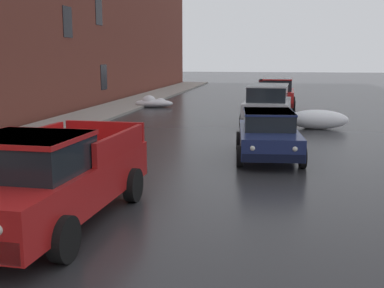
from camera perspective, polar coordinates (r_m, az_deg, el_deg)
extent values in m
cube|color=gray|center=(18.66, -19.94, 0.57)|extent=(2.85, 80.00, 0.13)
cube|color=black|center=(31.38, -10.51, 7.85)|extent=(0.08, 1.10, 1.60)
cube|color=black|center=(31.00, -11.10, 15.22)|extent=(0.08, 1.10, 1.60)
cube|color=black|center=(26.65, -14.67, 13.90)|extent=(0.08, 1.10, 1.60)
ellipsoid|color=white|center=(29.34, -4.57, 4.87)|extent=(2.37, 0.90, 0.48)
ellipsoid|color=white|center=(29.33, -3.74, 4.95)|extent=(0.66, 0.55, 0.55)
ellipsoid|color=white|center=(29.42, -5.17, 5.11)|extent=(0.87, 0.72, 0.72)
ellipsoid|color=white|center=(21.06, 14.76, 2.86)|extent=(2.53, 0.98, 0.82)
ellipsoid|color=white|center=(21.17, 14.15, 2.57)|extent=(0.67, 0.56, 0.56)
ellipsoid|color=white|center=(21.15, 13.61, 2.71)|extent=(0.78, 0.65, 0.65)
ellipsoid|color=white|center=(14.24, -20.64, -1.16)|extent=(2.20, 1.40, 0.71)
ellipsoid|color=white|center=(14.29, -20.24, -1.52)|extent=(0.60, 0.50, 0.50)
ellipsoid|color=white|center=(13.90, -19.68, -1.52)|extent=(0.77, 0.64, 0.64)
cube|color=red|center=(9.16, -16.37, -4.59)|extent=(2.21, 5.28, 0.76)
cube|color=black|center=(8.39, -18.97, -1.18)|extent=(1.83, 1.73, 0.64)
cube|color=red|center=(8.34, -19.08, 0.71)|extent=(1.87, 1.79, 0.08)
cube|color=red|center=(9.56, -8.57, 0.03)|extent=(0.20, 2.50, 0.44)
cube|color=red|center=(10.38, -18.42, 0.42)|extent=(0.20, 2.50, 0.44)
cube|color=red|center=(11.29, -10.38, 1.55)|extent=(1.90, 0.18, 0.44)
cylinder|color=black|center=(7.50, -15.00, -10.91)|extent=(0.25, 0.73, 0.72)
cylinder|color=black|center=(10.22, -7.03, -4.89)|extent=(0.25, 0.73, 0.72)
cylinder|color=black|center=(11.05, -17.08, -4.12)|extent=(0.25, 0.73, 0.72)
cube|color=navy|center=(14.64, 9.07, 0.66)|extent=(2.03, 4.23, 0.60)
cube|color=black|center=(14.76, 9.08, 2.93)|extent=(1.63, 2.25, 0.52)
cube|color=navy|center=(14.73, 9.11, 3.82)|extent=(1.66, 2.30, 0.06)
cube|color=black|center=(12.71, 9.67, -1.66)|extent=(1.66, 0.26, 0.22)
cube|color=black|center=(16.64, 8.59, 1.21)|extent=(1.66, 0.26, 0.22)
cylinder|color=black|center=(13.54, 13.05, -1.56)|extent=(0.23, 0.61, 0.60)
cylinder|color=black|center=(13.41, 5.73, -1.46)|extent=(0.23, 0.61, 0.60)
cylinder|color=black|center=(16.02, 11.81, 0.31)|extent=(0.23, 0.61, 0.60)
cylinder|color=black|center=(15.91, 5.63, 0.41)|extent=(0.23, 0.61, 0.60)
sphere|color=silver|center=(12.69, 12.18, -0.57)|extent=(0.14, 0.14, 0.14)
sphere|color=silver|center=(12.59, 7.23, -0.50)|extent=(0.14, 0.14, 0.14)
cube|color=#B7B7BC|center=(21.54, 9.02, 4.12)|extent=(2.11, 4.36, 0.80)
cube|color=black|center=(21.51, 9.08, 6.09)|extent=(1.78, 3.07, 0.68)
cube|color=#B7B7BC|center=(21.49, 9.11, 6.92)|extent=(1.82, 3.13, 0.06)
cube|color=#525254|center=(19.51, 8.56, 2.67)|extent=(1.85, 0.22, 0.22)
cube|color=#525254|center=(23.63, 9.36, 3.97)|extent=(1.85, 0.22, 0.22)
cylinder|color=black|center=(20.23, 11.44, 2.50)|extent=(0.22, 0.69, 0.68)
cylinder|color=black|center=(20.37, 6.02, 2.71)|extent=(0.22, 0.69, 0.68)
cylinder|color=black|center=(22.85, 11.64, 3.38)|extent=(0.22, 0.69, 0.68)
cylinder|color=black|center=(22.98, 6.83, 3.56)|extent=(0.22, 0.69, 0.68)
sphere|color=silver|center=(19.40, 10.39, 3.64)|extent=(0.14, 0.14, 0.14)
sphere|color=silver|center=(19.49, 6.78, 3.77)|extent=(0.14, 0.14, 0.14)
cube|color=red|center=(28.23, 10.14, 5.54)|extent=(1.95, 4.27, 0.80)
cube|color=black|center=(28.22, 10.19, 7.05)|extent=(1.66, 2.99, 0.68)
cube|color=red|center=(28.21, 10.21, 7.68)|extent=(1.69, 3.06, 0.06)
cube|color=#520B0B|center=(26.21, 10.00, 4.57)|extent=(1.80, 0.17, 0.22)
cube|color=#520B0B|center=(30.31, 10.22, 5.33)|extent=(1.80, 0.17, 0.22)
cylinder|color=black|center=(26.96, 12.03, 4.40)|extent=(0.20, 0.68, 0.68)
cylinder|color=black|center=(27.00, 8.05, 4.54)|extent=(0.20, 0.68, 0.68)
cylinder|color=black|center=(29.56, 12.00, 4.91)|extent=(0.20, 0.68, 0.68)
cylinder|color=black|center=(29.60, 8.36, 5.03)|extent=(0.20, 0.68, 0.68)
sphere|color=silver|center=(26.14, 11.34, 5.30)|extent=(0.14, 0.14, 0.14)
sphere|color=silver|center=(26.16, 8.72, 5.39)|extent=(0.14, 0.14, 0.14)
cube|color=maroon|center=(34.48, 9.21, 6.19)|extent=(1.79, 4.12, 0.60)
cube|color=black|center=(34.65, 9.24, 7.13)|extent=(1.52, 2.15, 0.52)
cube|color=maroon|center=(34.64, 9.25, 7.51)|extent=(1.55, 2.20, 0.06)
cube|color=black|center=(32.50, 9.22, 5.62)|extent=(1.69, 0.15, 0.22)
cube|color=black|center=(36.48, 9.20, 6.13)|extent=(1.69, 0.15, 0.22)
cylinder|color=black|center=(33.25, 10.73, 5.47)|extent=(0.19, 0.60, 0.60)
cylinder|color=black|center=(33.25, 7.68, 5.56)|extent=(0.19, 0.60, 0.60)
cylinder|color=black|center=(35.78, 10.61, 5.81)|extent=(0.19, 0.60, 0.60)
cylinder|color=black|center=(35.77, 7.78, 5.89)|extent=(0.19, 0.60, 0.60)
sphere|color=silver|center=(32.46, 10.22, 6.04)|extent=(0.14, 0.14, 0.14)
sphere|color=silver|center=(32.46, 8.24, 6.10)|extent=(0.14, 0.14, 0.14)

